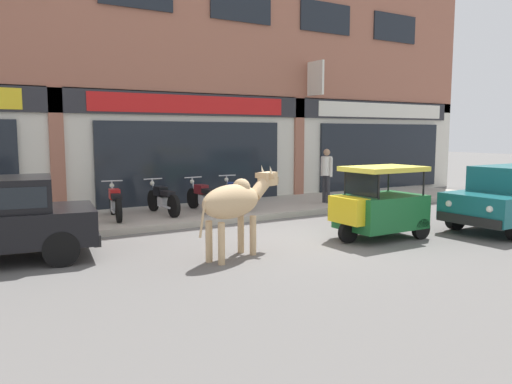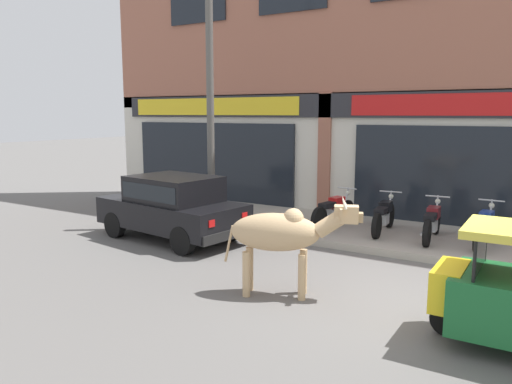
{
  "view_description": "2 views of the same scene",
  "coord_description": "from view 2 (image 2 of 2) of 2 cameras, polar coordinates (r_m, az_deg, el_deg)",
  "views": [
    {
      "loc": [
        -6.04,
        -8.45,
        2.21
      ],
      "look_at": [
        -0.39,
        1.0,
        0.91
      ],
      "focal_mm": 35.0,
      "sensor_mm": 36.0,
      "label": 1
    },
    {
      "loc": [
        1.74,
        -7.38,
        2.85
      ],
      "look_at": [
        -3.42,
        1.0,
        1.29
      ],
      "focal_mm": 35.0,
      "sensor_mm": 36.0,
      "label": 2
    }
  ],
  "objects": [
    {
      "name": "ground_plane",
      "position": [
        8.1,
        17.54,
        -12.01
      ],
      "size": [
        90.0,
        90.0,
        0.0
      ],
      "primitive_type": "plane",
      "color": "#605E5B"
    },
    {
      "name": "sidewalk",
      "position": [
        11.59,
        22.15,
        -5.51
      ],
      "size": [
        19.0,
        3.08,
        0.15
      ],
      "primitive_type": "cube",
      "color": "#A8A093",
      "rests_on": "ground"
    },
    {
      "name": "shop_building",
      "position": [
        13.19,
        24.82,
        17.03
      ],
      "size": [
        23.0,
        1.4,
        10.14
      ],
      "color": "#9E604C",
      "rests_on": "ground"
    },
    {
      "name": "cow",
      "position": [
        7.77,
        2.95,
        -4.73
      ],
      "size": [
        2.04,
        1.09,
        1.61
      ],
      "color": "tan",
      "rests_on": "ground"
    },
    {
      "name": "car_1",
      "position": [
        11.4,
        -9.53,
        -1.41
      ],
      "size": [
        3.75,
        2.05,
        1.46
      ],
      "color": "black",
      "rests_on": "ground"
    },
    {
      "name": "motorcycle_0",
      "position": [
        12.11,
        8.87,
        -2.11
      ],
      "size": [
        0.58,
        1.8,
        0.88
      ],
      "color": "black",
      "rests_on": "sidewalk"
    },
    {
      "name": "motorcycle_1",
      "position": [
        11.72,
        14.39,
        -2.66
      ],
      "size": [
        0.52,
        1.81,
        0.88
      ],
      "color": "black",
      "rests_on": "sidewalk"
    },
    {
      "name": "motorcycle_2",
      "position": [
        11.34,
        19.48,
        -3.28
      ],
      "size": [
        0.52,
        1.81,
        0.88
      ],
      "color": "black",
      "rests_on": "sidewalk"
    },
    {
      "name": "motorcycle_3",
      "position": [
        11.24,
        24.66,
        -3.69
      ],
      "size": [
        0.52,
        1.81,
        0.88
      ],
      "color": "black",
      "rests_on": "sidewalk"
    },
    {
      "name": "utility_pole",
      "position": [
        12.35,
        -5.26,
        10.97
      ],
      "size": [
        0.18,
        0.18,
        6.26
      ],
      "primitive_type": "cylinder",
      "color": "#595651",
      "rests_on": "sidewalk"
    }
  ]
}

